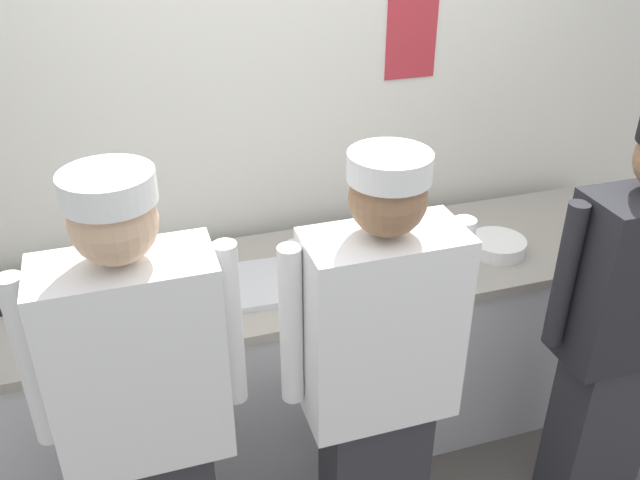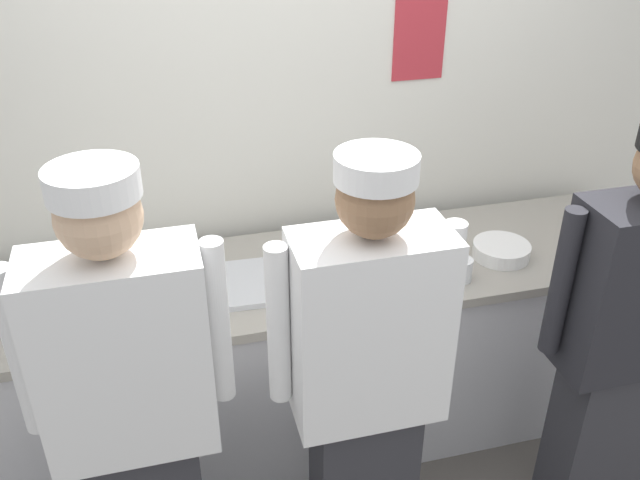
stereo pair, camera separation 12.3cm
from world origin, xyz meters
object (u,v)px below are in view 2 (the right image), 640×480
chef_near_left (134,414)px  squeeze_bottle_primary (612,226)px  ramekin_orange_sauce (426,237)px  ramekin_red_sauce (298,245)px  mixing_bowl_steel (344,264)px  chef_far_right (623,339)px  chef_center (367,384)px  plate_stack_front (501,250)px  sheet_tray (234,285)px  deli_cup (461,269)px  plate_stack_rear (108,288)px  chefs_knife (35,299)px

chef_near_left → squeeze_bottle_primary: bearing=15.9°
ramekin_orange_sauce → squeeze_bottle_primary: bearing=-17.0°
ramekin_red_sauce → mixing_bowl_steel: bearing=-63.4°
chef_far_right → squeeze_bottle_primary: 0.71m
chef_center → plate_stack_front: 1.03m
chef_near_left → sheet_tray: 0.77m
mixing_bowl_steel → ramekin_red_sauce: mixing_bowl_steel is taller
squeeze_bottle_primary → deli_cup: (-0.74, -0.09, -0.05)m
chef_far_right → ramekin_orange_sauce: size_ratio=15.96×
chef_near_left → sheet_tray: chef_near_left is taller
plate_stack_rear → squeeze_bottle_primary: squeeze_bottle_primary is taller
chef_center → ramekin_red_sauce: size_ratio=20.33×
chef_far_right → ramekin_red_sauce: size_ratio=20.19×
ramekin_orange_sauce → deli_cup: 0.32m
chef_near_left → ramekin_orange_sauce: 1.50m
chef_center → sheet_tray: chef_center is taller
plate_stack_front → mixing_bowl_steel: size_ratio=0.66×
chefs_knife → squeeze_bottle_primary: bearing=-4.3°
chef_near_left → mixing_bowl_steel: chef_near_left is taller
chef_center → chefs_knife: (-1.08, 0.79, -0.02)m
chef_near_left → chef_center: 0.72m
ramekin_orange_sauce → chef_near_left: bearing=-147.5°
ramekin_orange_sauce → chefs_knife: ramekin_orange_sauce is taller
plate_stack_front → chefs_knife: (-1.88, 0.15, -0.02)m
chef_far_right → ramekin_red_sauce: chef_far_right is taller
plate_stack_front → ramekin_orange_sauce: bearing=142.1°
chef_far_right → plate_stack_front: bearing=102.3°
sheet_tray → chef_far_right: bearing=-28.5°
chef_far_right → ramekin_orange_sauce: bearing=115.4°
ramekin_orange_sauce → ramekin_red_sauce: bearing=172.6°
chef_center → ramekin_orange_sauce: 1.00m
chefs_knife → chef_far_right: bearing=-21.3°
sheet_tray → ramekin_orange_sauce: size_ratio=4.01×
deli_cup → sheet_tray: bearing=169.1°
plate_stack_front → sheet_tray: 1.13m
plate_stack_front → chef_far_right: bearing=-77.7°
mixing_bowl_steel → ramekin_orange_sauce: size_ratio=3.46×
chef_center → ramekin_red_sauce: 0.92m
chef_near_left → squeeze_bottle_primary: size_ratio=8.71×
plate_stack_front → ramekin_red_sauce: (-0.82, 0.27, -0.01)m
sheet_tray → mixing_bowl_steel: bearing=-4.6°
chef_far_right → sheet_tray: 1.44m
plate_stack_front → mixing_bowl_steel: 0.69m
chef_center → sheet_tray: bearing=115.1°
mixing_bowl_steel → sheet_tray: size_ratio=0.86×
mixing_bowl_steel → squeeze_bottle_primary: bearing=-2.1°
plate_stack_rear → mixing_bowl_steel: (0.92, -0.08, 0.01)m
chef_far_right → deli_cup: 0.64m
chef_far_right → chefs_knife: 2.17m
plate_stack_front → chef_center: bearing=-141.5°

